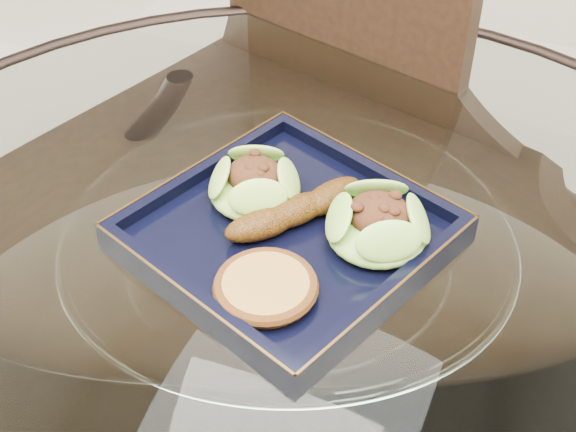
% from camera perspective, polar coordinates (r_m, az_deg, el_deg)
% --- Properties ---
extents(dining_table, '(1.13, 1.13, 0.77)m').
position_cam_1_polar(dining_table, '(0.91, 0.02, -11.35)').
color(dining_table, white).
rests_on(dining_table, ground).
extents(dining_chair, '(0.50, 0.50, 0.94)m').
position_cam_1_polar(dining_chair, '(1.21, 0.14, 0.42)').
color(dining_chair, black).
rests_on(dining_chair, ground).
extents(navy_plate, '(0.34, 0.34, 0.02)m').
position_cam_1_polar(navy_plate, '(0.81, 0.00, -1.59)').
color(navy_plate, black).
rests_on(navy_plate, dining_table).
extents(lettuce_wrap_left, '(0.10, 0.10, 0.03)m').
position_cam_1_polar(lettuce_wrap_left, '(0.83, -2.40, 2.10)').
color(lettuce_wrap_left, '#6CA22F').
rests_on(lettuce_wrap_left, navy_plate).
extents(lettuce_wrap_right, '(0.11, 0.11, 0.04)m').
position_cam_1_polar(lettuce_wrap_right, '(0.78, 6.39, -0.78)').
color(lettuce_wrap_right, '#6BA12E').
rests_on(lettuce_wrap_right, navy_plate).
extents(roasted_plantain, '(0.11, 0.14, 0.03)m').
position_cam_1_polar(roasted_plantain, '(0.80, 0.62, 0.41)').
color(roasted_plantain, '#5B3309').
rests_on(roasted_plantain, navy_plate).
extents(crumb_patty, '(0.10, 0.10, 0.02)m').
position_cam_1_polar(crumb_patty, '(0.74, -1.59, -5.15)').
color(crumb_patty, '#B57C3C').
rests_on(crumb_patty, navy_plate).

